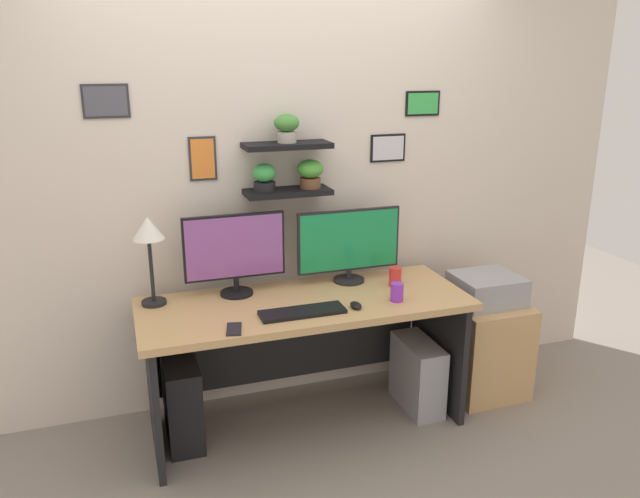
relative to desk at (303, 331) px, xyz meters
name	(u,v)px	position (x,y,z in m)	size (l,w,h in m)	color
ground_plane	(306,422)	(0.00, -0.06, -0.54)	(8.00, 8.00, 0.00)	gray
back_wall_assembly	(282,175)	(0.00, 0.38, 0.81)	(4.40, 0.24, 2.70)	beige
desk	(303,331)	(0.00, 0.00, 0.00)	(1.77, 0.68, 0.75)	tan
monitor_left	(235,251)	(-0.33, 0.16, 0.45)	(0.55, 0.18, 0.45)	black
monitor_right	(349,244)	(0.33, 0.16, 0.43)	(0.61, 0.18, 0.43)	black
keyboard	(302,312)	(-0.07, -0.22, 0.22)	(0.44, 0.14, 0.02)	black
computer_mouse	(356,305)	(0.22, -0.24, 0.22)	(0.06, 0.09, 0.03)	black
desk_lamp	(149,237)	(-0.77, 0.15, 0.58)	(0.16, 0.16, 0.48)	black
cell_phone	(234,329)	(-0.44, -0.31, 0.21)	(0.07, 0.14, 0.01)	black
pen_cup	(397,292)	(0.46, -0.21, 0.26)	(0.07, 0.07, 0.10)	purple
water_cup	(395,277)	(0.55, 0.00, 0.26)	(0.07, 0.07, 0.11)	red
drawer_cabinet	(482,346)	(1.15, -0.03, -0.25)	(0.44, 0.50, 0.58)	tan
printer	(487,289)	(1.15, -0.03, 0.12)	(0.38, 0.34, 0.17)	#9E9EA3
computer_tower_left	(182,401)	(-0.68, 0.00, -0.31)	(0.18, 0.40, 0.47)	black
computer_tower_right	(417,374)	(0.68, -0.09, -0.34)	(0.18, 0.40, 0.42)	#99999E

